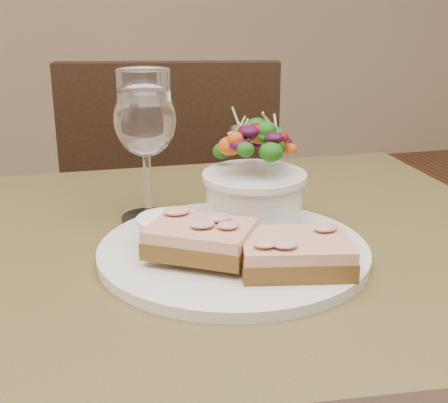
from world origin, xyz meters
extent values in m
cube|color=#443C1D|center=(0.00, 0.00, 0.73)|extent=(0.80, 0.80, 0.04)
cylinder|color=black|center=(0.34, 0.34, 0.35)|extent=(0.05, 0.05, 0.71)
cube|color=black|center=(0.08, 0.76, 0.45)|extent=(0.49, 0.49, 0.04)
cube|color=black|center=(0.04, 0.57, 0.68)|extent=(0.42, 0.12, 0.45)
cube|color=black|center=(0.08, 0.76, 0.23)|extent=(0.42, 0.42, 0.45)
cylinder|color=silver|center=(0.02, 0.02, 0.76)|extent=(0.30, 0.30, 0.01)
cube|color=#482B13|center=(0.07, -0.05, 0.77)|extent=(0.12, 0.10, 0.02)
cube|color=beige|center=(0.07, -0.05, 0.79)|extent=(0.12, 0.10, 0.01)
cube|color=#482B13|center=(-0.02, -0.01, 0.78)|extent=(0.13, 0.12, 0.02)
cube|color=beige|center=(-0.02, -0.01, 0.79)|extent=(0.13, 0.12, 0.01)
cylinder|color=silver|center=(-0.05, 0.03, 0.78)|extent=(0.06, 0.06, 0.04)
cylinder|color=olive|center=(-0.05, 0.03, 0.80)|extent=(0.06, 0.06, 0.01)
cylinder|color=silver|center=(0.07, 0.09, 0.79)|extent=(0.12, 0.12, 0.06)
ellipsoid|color=#0F390A|center=(0.07, 0.09, 0.85)|extent=(0.10, 0.10, 0.06)
ellipsoid|color=#0F390A|center=(-0.03, 0.09, 0.77)|extent=(0.04, 0.04, 0.01)
sphere|color=maroon|center=(-0.04, 0.08, 0.77)|extent=(0.02, 0.02, 0.02)
cylinder|color=white|center=(-0.05, 0.16, 0.75)|extent=(0.07, 0.07, 0.00)
cylinder|color=white|center=(-0.05, 0.16, 0.80)|extent=(0.01, 0.01, 0.09)
ellipsoid|color=white|center=(-0.05, 0.16, 0.88)|extent=(0.08, 0.08, 0.09)
camera|label=1|loc=(-0.13, -0.59, 1.03)|focal=50.00mm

